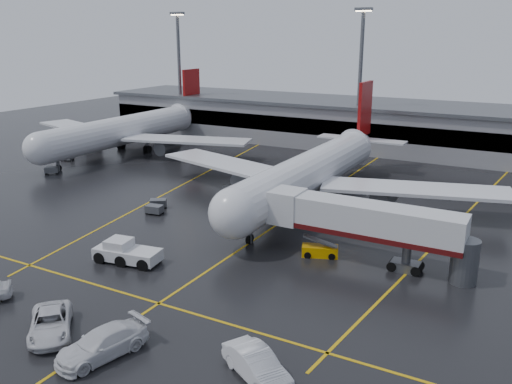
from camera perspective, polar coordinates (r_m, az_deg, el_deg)
The scene contains 21 objects.
ground at distance 62.15m, azimuth 2.51°, elevation -3.33°, with size 220.00×220.00×0.00m, color black.
apron_line_centre at distance 62.14m, azimuth 2.51°, elevation -3.32°, with size 0.25×90.00×0.02m, color gold.
apron_line_stop at distance 45.14m, azimuth -10.31°, elevation -11.58°, with size 60.00×0.25×0.02m, color gold.
apron_line_left at distance 80.28m, azimuth -7.13°, elevation 1.15°, with size 0.25×70.00×0.02m, color gold.
apron_line_right at distance 66.37m, azimuth 20.59°, elevation -3.10°, with size 0.25×70.00×0.02m, color gold.
terminal at distance 105.00m, azimuth 14.37°, elevation 6.79°, with size 122.00×19.00×8.60m.
light_mast_left at distance 118.26m, azimuth -8.18°, elevation 13.12°, with size 3.00×1.20×25.45m.
light_mast_mid at distance 99.58m, azimuth 11.05°, elevation 12.39°, with size 3.00×1.20×25.45m.
main_airliner at distance 69.39m, azimuth 6.13°, elevation 2.34°, with size 48.80×45.60×14.10m.
second_airliner at distance 101.91m, azimuth -13.46°, elevation 6.51°, with size 48.80×45.60×14.10m.
jet_bridge at distance 51.44m, azimuth 11.47°, elevation -3.30°, with size 19.90×3.40×6.05m.
pushback_tractor at distance 53.07m, azimuth -13.67°, elevation -6.31°, with size 6.72×3.62×2.29m.
belt_loader at distance 53.36m, azimuth 6.83°, elevation -6.24°, with size 3.80×2.62×2.22m.
service_van_a at distance 42.72m, azimuth -21.04°, elevation -12.92°, with size 2.83×6.13×1.70m, color silver.
service_van_b at distance 39.01m, azimuth -16.07°, elevation -15.25°, with size 2.65×6.51×1.89m, color silver.
service_van_c at distance 35.56m, azimuth 0.08°, elevation -17.93°, with size 2.00×5.74×1.89m, color silver.
baggage_cart_a at distance 66.19m, azimuth -10.76°, elevation -1.79°, with size 2.17×1.58×1.12m.
baggage_cart_b at distance 68.47m, azimuth -10.38°, elevation -1.15°, with size 2.39×2.18×1.12m.
baggage_cart_c at distance 73.31m, azimuth -2.67°, elevation 0.28°, with size 2.15×1.55×1.12m.
baggage_cart_d at distance 98.27m, azimuth -19.48°, elevation 3.53°, with size 2.25×1.74×1.12m.
baggage_cart_e at distance 89.81m, azimuth -20.95°, elevation 2.23°, with size 2.36×2.29×1.12m.
Camera 1 is at (25.85, -52.46, 21.03)m, focal length 37.57 mm.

